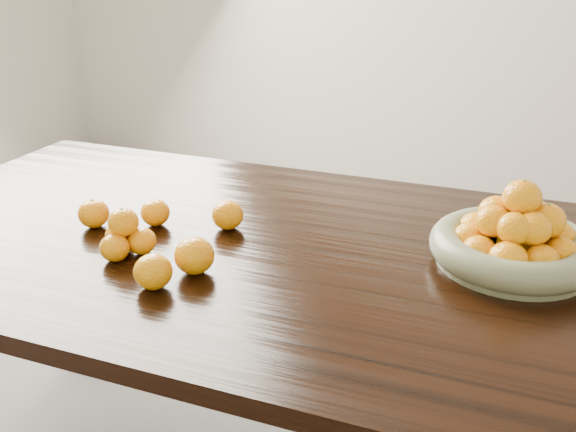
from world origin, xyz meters
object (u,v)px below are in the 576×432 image
(orange_pyramid, at_px, (125,236))
(loose_orange_0, at_px, (94,214))
(dining_table, at_px, (285,281))
(fruit_bowl, at_px, (514,241))

(orange_pyramid, height_order, loose_orange_0, orange_pyramid)
(dining_table, height_order, loose_orange_0, loose_orange_0)
(fruit_bowl, height_order, orange_pyramid, fruit_bowl)
(dining_table, relative_size, orange_pyramid, 16.48)
(dining_table, xyz_separation_m, fruit_bowl, (0.47, 0.08, 0.14))
(dining_table, bearing_deg, orange_pyramid, -151.88)
(orange_pyramid, bearing_deg, dining_table, 28.12)
(fruit_bowl, height_order, loose_orange_0, fruit_bowl)
(dining_table, relative_size, fruit_bowl, 5.89)
(loose_orange_0, bearing_deg, fruit_bowl, 9.28)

